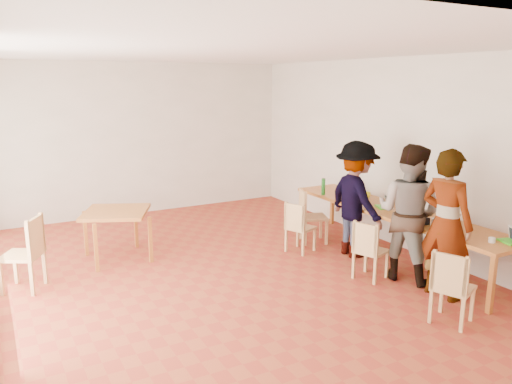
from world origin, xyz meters
The scene contains 24 objects.
ground centered at (0.00, 0.00, 0.00)m, with size 8.00×8.00×0.00m, color #9C4125.
wall_back centered at (0.00, 4.00, 1.50)m, with size 6.00×0.10×3.00m, color beige.
wall_front centered at (0.00, -4.00, 1.50)m, with size 6.00×0.10×3.00m, color beige.
wall_right centered at (3.00, 0.00, 1.50)m, with size 0.10×8.00×3.00m, color beige.
ceiling centered at (0.00, 0.00, 3.02)m, with size 6.00×8.00×0.04m, color white.
communal_table centered at (2.50, -0.48, 0.70)m, with size 0.80×4.00×0.75m.
side_table centered at (-1.16, 1.48, 0.67)m, with size 0.90×0.90×0.75m.
chair_near centered at (1.51, -2.38, 0.52)m, with size 0.52×0.52×0.45m.
chair_mid centered at (1.58, -0.96, 0.50)m, with size 0.48×0.48×0.43m.
chair_far centered at (1.37, 0.41, 0.49)m, with size 0.49×0.49×0.43m.
chair_empty centered at (1.81, 0.77, 0.55)m, with size 0.53×0.53×0.47m.
chair_spare centered at (-2.41, 0.86, 0.59)m, with size 0.61×0.61×0.52m.
person_near centered at (2.06, -1.80, 0.93)m, with size 0.68×0.45×1.86m, color gray.
person_mid centered at (2.09, -1.15, 0.92)m, with size 0.89×0.70×1.84m, color gray.
person_far centered at (2.07, -0.10, 0.88)m, with size 1.14×0.66×1.77m, color gray.
laptop_near centered at (2.63, -2.29, 0.80)m, with size 0.25×0.26×0.19m.
laptop_mid centered at (2.49, -0.31, 0.81)m, with size 0.28×0.29×0.20m.
laptop_far centered at (2.54, 0.77, 0.80)m, with size 0.22×0.24×0.18m.
yellow_mug centered at (2.64, 0.31, 0.80)m, with size 0.14×0.14×0.11m, color yellow.
green_bottle centered at (2.18, 0.87, 0.89)m, with size 0.07×0.07×0.28m, color #1B621E.
clear_glass centered at (2.40, -1.32, 0.80)m, with size 0.07×0.07×0.09m, color silver.
condiment_cup centered at (2.42, -2.18, 0.78)m, with size 0.08×0.08×0.06m, color white.
pink_phone centered at (2.78, 0.65, 0.76)m, with size 0.05×0.10×0.01m, color #C52E67.
black_pouch centered at (2.28, -1.16, 0.80)m, with size 0.16×0.26×0.09m, color black.
Camera 1 is at (-2.77, -5.80, 2.63)m, focal length 35.00 mm.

